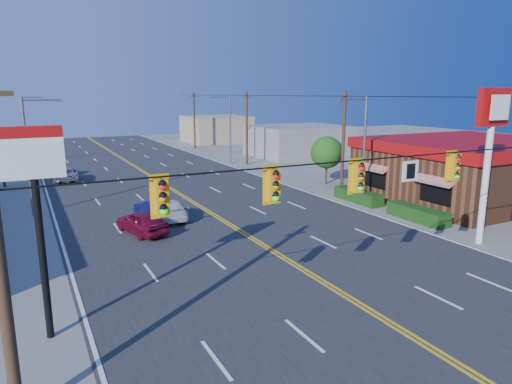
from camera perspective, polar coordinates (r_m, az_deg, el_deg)
name	(u,v)px	position (r m, az deg, el deg)	size (l,w,h in m)	color
ground	(376,316)	(18.34, 14.82, -14.79)	(160.00, 160.00, 0.00)	gray
road	(195,204)	(34.84, -7.60, -1.47)	(20.00, 120.00, 0.06)	#2D2D30
signal_span	(382,190)	(16.66, 15.42, 0.29)	(24.32, 0.34, 9.00)	#47301E
kfc	(468,169)	(39.71, 24.97, 2.63)	(16.30, 12.40, 4.70)	brown
kfc_pylon	(490,135)	(27.45, 27.24, 6.36)	(2.20, 0.36, 8.50)	white
pizza_hut_sign	(36,190)	(16.23, -25.85, 0.26)	(1.90, 0.30, 6.85)	black
streetlight_se	(362,145)	(34.24, 13.12, 5.71)	(2.55, 0.25, 8.00)	gray
streetlight_ne	(229,125)	(54.72, -3.43, 8.31)	(2.55, 0.25, 8.00)	gray
streetlight_sw	(30,150)	(34.15, -26.38, 4.74)	(2.55, 0.25, 8.00)	gray
streetlight_nw	(24,126)	(60.06, -26.96, 7.37)	(2.55, 0.25, 8.00)	gray
utility_pole_near	(343,143)	(38.24, 10.84, 5.98)	(0.28, 0.28, 8.40)	#47301E
utility_pole_mid	(247,129)	(53.52, -1.16, 7.91)	(0.28, 0.28, 8.40)	#47301E
utility_pole_far	(194,121)	(70.11, -7.72, 8.82)	(0.28, 0.28, 8.40)	#47301E
tree_kfc_rear	(327,152)	(42.34, 8.84, 4.91)	(2.94, 2.94, 4.41)	#47301E
tree_west	(1,156)	(46.30, -29.25, 3.94)	(2.80, 2.80, 4.20)	#47301E
bld_east_mid	(299,141)	(61.99, 5.42, 6.40)	(12.00, 10.00, 4.00)	gray
bld_east_far	(216,129)	(80.12, -5.00, 7.85)	(10.00, 10.00, 4.40)	tan
car_magenta	(142,223)	(27.90, -14.06, -3.77)	(1.65, 4.11, 1.40)	maroon
car_blue	(157,210)	(31.08, -12.31, -2.16)	(1.36, 3.91, 1.29)	#0E0F52
car_white	(169,210)	(30.79, -10.79, -2.23)	(1.79, 4.40, 1.28)	white
car_silver	(67,175)	(46.91, -22.59, 2.00)	(2.18, 4.74, 1.32)	#A8A9AD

